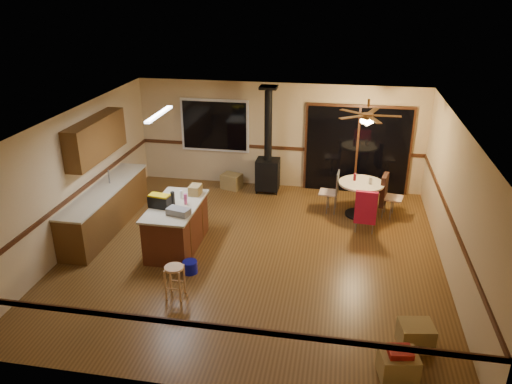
% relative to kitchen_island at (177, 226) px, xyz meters
% --- Properties ---
extents(floor, '(7.00, 7.00, 0.00)m').
position_rel_kitchen_island_xyz_m(floor, '(1.50, 0.00, -0.45)').
color(floor, brown).
rests_on(floor, ground).
extents(ceiling, '(7.00, 7.00, 0.00)m').
position_rel_kitchen_island_xyz_m(ceiling, '(1.50, 0.00, 2.15)').
color(ceiling, silver).
rests_on(ceiling, ground).
extents(wall_back, '(7.00, 0.00, 7.00)m').
position_rel_kitchen_island_xyz_m(wall_back, '(1.50, 3.50, 0.85)').
color(wall_back, tan).
rests_on(wall_back, ground).
extents(wall_front, '(7.00, 0.00, 7.00)m').
position_rel_kitchen_island_xyz_m(wall_front, '(1.50, -3.50, 0.85)').
color(wall_front, tan).
rests_on(wall_front, ground).
extents(wall_left, '(0.00, 7.00, 7.00)m').
position_rel_kitchen_island_xyz_m(wall_left, '(-2.00, 0.00, 0.85)').
color(wall_left, tan).
rests_on(wall_left, ground).
extents(wall_right, '(0.00, 7.00, 7.00)m').
position_rel_kitchen_island_xyz_m(wall_right, '(5.00, 0.00, 0.85)').
color(wall_right, tan).
rests_on(wall_right, ground).
extents(chair_rail, '(7.00, 7.00, 0.08)m').
position_rel_kitchen_island_xyz_m(chair_rail, '(1.50, 0.00, 0.55)').
color(chair_rail, '#3B1D0E').
rests_on(chair_rail, ground).
extents(window, '(1.72, 0.10, 1.32)m').
position_rel_kitchen_island_xyz_m(window, '(-0.10, 3.45, 1.05)').
color(window, black).
rests_on(window, ground).
extents(sliding_door, '(2.52, 0.10, 2.10)m').
position_rel_kitchen_island_xyz_m(sliding_door, '(3.40, 3.45, 0.60)').
color(sliding_door, black).
rests_on(sliding_door, ground).
extents(lower_cabinets, '(0.60, 3.00, 0.86)m').
position_rel_kitchen_island_xyz_m(lower_cabinets, '(-1.70, 0.50, -0.02)').
color(lower_cabinets, '#5A3716').
rests_on(lower_cabinets, ground).
extents(countertop, '(0.64, 3.04, 0.04)m').
position_rel_kitchen_island_xyz_m(countertop, '(-1.70, 0.50, 0.43)').
color(countertop, '#BEB293').
rests_on(countertop, lower_cabinets).
extents(upper_cabinets, '(0.35, 2.00, 0.80)m').
position_rel_kitchen_island_xyz_m(upper_cabinets, '(-1.83, 0.70, 1.45)').
color(upper_cabinets, '#5A3716').
rests_on(upper_cabinets, ground).
extents(kitchen_island, '(0.88, 1.68, 0.90)m').
position_rel_kitchen_island_xyz_m(kitchen_island, '(0.00, 0.00, 0.00)').
color(kitchen_island, '#522514').
rests_on(kitchen_island, ground).
extents(wood_stove, '(0.55, 0.50, 2.52)m').
position_rel_kitchen_island_xyz_m(wood_stove, '(1.30, 3.05, 0.28)').
color(wood_stove, black).
rests_on(wood_stove, ground).
extents(ceiling_fan, '(0.24, 0.24, 0.55)m').
position_rel_kitchen_island_xyz_m(ceiling_fan, '(3.51, 2.07, 1.76)').
color(ceiling_fan, brown).
rests_on(ceiling_fan, ceiling).
extents(fluorescent_strip, '(0.10, 1.20, 0.04)m').
position_rel_kitchen_island_xyz_m(fluorescent_strip, '(-0.30, 0.30, 2.11)').
color(fluorescent_strip, white).
rests_on(fluorescent_strip, ceiling).
extents(toolbox_grey, '(0.45, 0.32, 0.13)m').
position_rel_kitchen_island_xyz_m(toolbox_grey, '(0.20, -0.41, 0.51)').
color(toolbox_grey, slate).
rests_on(toolbox_grey, kitchen_island).
extents(toolbox_black, '(0.43, 0.27, 0.22)m').
position_rel_kitchen_island_xyz_m(toolbox_black, '(-0.25, -0.15, 0.56)').
color(toolbox_black, black).
rests_on(toolbox_black, kitchen_island).
extents(toolbox_yellow_lid, '(0.41, 0.26, 0.03)m').
position_rel_kitchen_island_xyz_m(toolbox_yellow_lid, '(-0.25, -0.15, 0.68)').
color(toolbox_yellow_lid, gold).
rests_on(toolbox_yellow_lid, toolbox_black).
extents(box_on_island, '(0.22, 0.29, 0.19)m').
position_rel_kitchen_island_xyz_m(box_on_island, '(0.23, 0.55, 0.54)').
color(box_on_island, olive).
rests_on(box_on_island, kitchen_island).
extents(bottle_dark, '(0.09, 0.09, 0.27)m').
position_rel_kitchen_island_xyz_m(bottle_dark, '(-0.04, -0.01, 0.58)').
color(bottle_dark, black).
rests_on(bottle_dark, kitchen_island).
extents(bottle_pink, '(0.08, 0.08, 0.20)m').
position_rel_kitchen_island_xyz_m(bottle_pink, '(0.19, 0.07, 0.55)').
color(bottle_pink, '#D84C8C').
rests_on(bottle_pink, kitchen_island).
extents(bottle_white, '(0.06, 0.06, 0.17)m').
position_rel_kitchen_island_xyz_m(bottle_white, '(0.02, 0.31, 0.53)').
color(bottle_white, white).
rests_on(bottle_white, kitchen_island).
extents(bar_stool, '(0.36, 0.36, 0.57)m').
position_rel_kitchen_island_xyz_m(bar_stool, '(0.50, -1.61, -0.17)').
color(bar_stool, tan).
rests_on(bar_stool, floor).
extents(blue_bucket, '(0.30, 0.30, 0.22)m').
position_rel_kitchen_island_xyz_m(blue_bucket, '(0.51, -0.86, -0.34)').
color(blue_bucket, '#0C11B4').
rests_on(blue_bucket, floor).
extents(dining_table, '(0.98, 0.98, 0.78)m').
position_rel_kitchen_island_xyz_m(dining_table, '(3.51, 2.07, 0.08)').
color(dining_table, black).
rests_on(dining_table, ground).
extents(glass_red, '(0.08, 0.08, 0.16)m').
position_rel_kitchen_island_xyz_m(glass_red, '(3.36, 2.17, 0.41)').
color(glass_red, '#590C14').
rests_on(glass_red, dining_table).
extents(glass_cream, '(0.08, 0.08, 0.15)m').
position_rel_kitchen_island_xyz_m(glass_cream, '(3.69, 2.02, 0.40)').
color(glass_cream, beige).
rests_on(glass_cream, dining_table).
extents(chair_left, '(0.43, 0.43, 0.51)m').
position_rel_kitchen_island_xyz_m(chair_left, '(2.91, 2.17, 0.14)').
color(chair_left, tan).
rests_on(chair_left, ground).
extents(chair_near, '(0.45, 0.49, 0.70)m').
position_rel_kitchen_island_xyz_m(chair_near, '(3.59, 1.19, 0.14)').
color(chair_near, tan).
rests_on(chair_near, ground).
extents(chair_right, '(0.54, 0.51, 0.70)m').
position_rel_kitchen_island_xyz_m(chair_right, '(4.03, 2.17, 0.14)').
color(chair_right, tan).
rests_on(chair_right, ground).
extents(box_under_window, '(0.55, 0.49, 0.37)m').
position_rel_kitchen_island_xyz_m(box_under_window, '(0.38, 3.10, -0.27)').
color(box_under_window, olive).
rests_on(box_under_window, floor).
extents(box_corner_a, '(0.55, 0.49, 0.37)m').
position_rel_kitchen_island_xyz_m(box_corner_a, '(3.95, -2.83, -0.27)').
color(box_corner_a, olive).
rests_on(box_corner_a, floor).
extents(box_corner_b, '(0.53, 0.47, 0.38)m').
position_rel_kitchen_island_xyz_m(box_corner_b, '(4.24, -2.18, -0.26)').
color(box_corner_b, olive).
rests_on(box_corner_b, floor).
extents(box_small_red, '(0.35, 0.31, 0.08)m').
position_rel_kitchen_island_xyz_m(box_small_red, '(3.95, -2.83, -0.04)').
color(box_small_red, maroon).
rests_on(box_small_red, box_corner_a).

